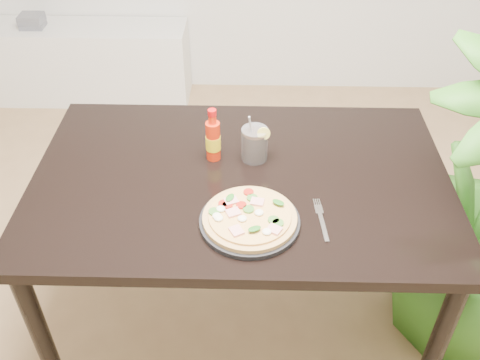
{
  "coord_description": "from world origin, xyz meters",
  "views": [
    {
      "loc": [
        0.33,
        -1.12,
        1.87
      ],
      "look_at": [
        0.3,
        0.16,
        0.83
      ],
      "focal_mm": 40.0,
      "sensor_mm": 36.0,
      "label": 1
    }
  ],
  "objects_px": {
    "plate": "(250,222)",
    "hot_sauce_bottle": "(213,140)",
    "dining_table": "(241,195)",
    "cola_cup": "(255,145)",
    "media_console": "(81,63)",
    "fork": "(321,218)",
    "pizza": "(249,217)"
  },
  "relations": [
    {
      "from": "plate",
      "to": "media_console",
      "type": "xyz_separation_m",
      "value": [
        -1.13,
        2.02,
        -0.51
      ]
    },
    {
      "from": "cola_cup",
      "to": "media_console",
      "type": "bearing_deg",
      "value": 124.0
    },
    {
      "from": "pizza",
      "to": "plate",
      "type": "bearing_deg",
      "value": -7.94
    },
    {
      "from": "dining_table",
      "to": "fork",
      "type": "height_order",
      "value": "fork"
    },
    {
      "from": "hot_sauce_bottle",
      "to": "fork",
      "type": "distance_m",
      "value": 0.47
    },
    {
      "from": "fork",
      "to": "media_console",
      "type": "bearing_deg",
      "value": 119.01
    },
    {
      "from": "cola_cup",
      "to": "fork",
      "type": "height_order",
      "value": "cola_cup"
    },
    {
      "from": "plate",
      "to": "dining_table",
      "type": "bearing_deg",
      "value": 97.92
    },
    {
      "from": "cola_cup",
      "to": "media_console",
      "type": "distance_m",
      "value": 2.11
    },
    {
      "from": "fork",
      "to": "cola_cup",
      "type": "bearing_deg",
      "value": 118.86
    },
    {
      "from": "hot_sauce_bottle",
      "to": "fork",
      "type": "xyz_separation_m",
      "value": [
        0.35,
        -0.3,
        -0.07
      ]
    },
    {
      "from": "fork",
      "to": "plate",
      "type": "bearing_deg",
      "value": -178.24
    },
    {
      "from": "dining_table",
      "to": "media_console",
      "type": "xyz_separation_m",
      "value": [
        -1.1,
        1.79,
        -0.42
      ]
    },
    {
      "from": "hot_sauce_bottle",
      "to": "media_console",
      "type": "bearing_deg",
      "value": 120.52
    },
    {
      "from": "plate",
      "to": "fork",
      "type": "bearing_deg",
      "value": 6.73
    },
    {
      "from": "pizza",
      "to": "fork",
      "type": "height_order",
      "value": "pizza"
    },
    {
      "from": "plate",
      "to": "cola_cup",
      "type": "relative_size",
      "value": 1.68
    },
    {
      "from": "dining_table",
      "to": "cola_cup",
      "type": "xyz_separation_m",
      "value": [
        0.04,
        0.1,
        0.14
      ]
    },
    {
      "from": "plate",
      "to": "hot_sauce_bottle",
      "type": "relative_size",
      "value": 1.55
    },
    {
      "from": "pizza",
      "to": "cola_cup",
      "type": "height_order",
      "value": "cola_cup"
    },
    {
      "from": "pizza",
      "to": "fork",
      "type": "relative_size",
      "value": 1.5
    },
    {
      "from": "dining_table",
      "to": "cola_cup",
      "type": "height_order",
      "value": "cola_cup"
    },
    {
      "from": "pizza",
      "to": "dining_table",
      "type": "bearing_deg",
      "value": 97.46
    },
    {
      "from": "cola_cup",
      "to": "media_console",
      "type": "xyz_separation_m",
      "value": [
        -1.14,
        1.69,
        -0.56
      ]
    },
    {
      "from": "hot_sauce_bottle",
      "to": "media_console",
      "type": "xyz_separation_m",
      "value": [
        -1.0,
        1.69,
        -0.58
      ]
    },
    {
      "from": "cola_cup",
      "to": "media_console",
      "type": "height_order",
      "value": "cola_cup"
    },
    {
      "from": "hot_sauce_bottle",
      "to": "cola_cup",
      "type": "xyz_separation_m",
      "value": [
        0.14,
        0.0,
        -0.02
      ]
    },
    {
      "from": "pizza",
      "to": "hot_sauce_bottle",
      "type": "bearing_deg",
      "value": 111.23
    },
    {
      "from": "dining_table",
      "to": "hot_sauce_bottle",
      "type": "relative_size",
      "value": 7.15
    },
    {
      "from": "plate",
      "to": "media_console",
      "type": "bearing_deg",
      "value": 119.15
    },
    {
      "from": "dining_table",
      "to": "fork",
      "type": "relative_size",
      "value": 7.42
    },
    {
      "from": "pizza",
      "to": "fork",
      "type": "bearing_deg",
      "value": 6.61
    }
  ]
}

